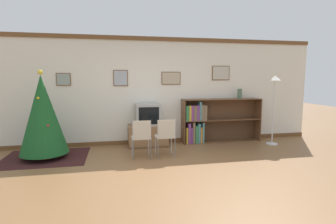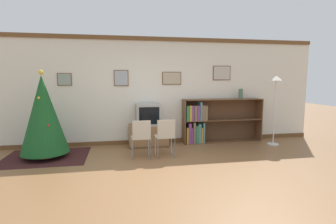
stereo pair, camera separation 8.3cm
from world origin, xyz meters
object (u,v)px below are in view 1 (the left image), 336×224
(bookshelf, at_px, (207,122))
(christmas_tree, at_px, (43,115))
(folding_chair_right, at_px, (166,135))
(vase, at_px, (240,94))
(television, at_px, (148,114))
(tv_console, at_px, (148,135))
(folding_chair_left, at_px, (141,136))
(standing_lamp, at_px, (274,92))

(bookshelf, bearing_deg, christmas_tree, -170.50)
(folding_chair_right, xyz_separation_m, vase, (2.21, 1.09, 0.80))
(television, height_order, folding_chair_right, television)
(television, xyz_separation_m, vase, (2.46, 0.09, 0.47))
(tv_console, bearing_deg, vase, 2.06)
(folding_chair_left, distance_m, folding_chair_right, 0.51)
(christmas_tree, distance_m, folding_chair_right, 2.59)
(folding_chair_right, bearing_deg, television, 104.47)
(folding_chair_left, relative_size, bookshelf, 0.39)
(standing_lamp, bearing_deg, folding_chair_right, -169.12)
(tv_console, height_order, television, television)
(vase, bearing_deg, television, -177.88)
(tv_console, height_order, folding_chair_left, folding_chair_left)
(bookshelf, bearing_deg, tv_console, -176.39)
(tv_console, bearing_deg, standing_lamp, -8.09)
(christmas_tree, relative_size, folding_chair_right, 2.24)
(tv_console, relative_size, bookshelf, 0.45)
(christmas_tree, bearing_deg, bookshelf, 9.50)
(christmas_tree, height_order, television, christmas_tree)
(folding_chair_left, xyz_separation_m, bookshelf, (1.82, 1.10, 0.07))
(television, distance_m, folding_chair_right, 1.08)
(christmas_tree, distance_m, standing_lamp, 5.40)
(bookshelf, distance_m, vase, 1.16)
(folding_chair_right, bearing_deg, christmas_tree, 169.68)
(folding_chair_left, height_order, bookshelf, bookshelf)
(christmas_tree, xyz_separation_m, folding_chair_right, (2.51, -0.46, -0.45))
(tv_console, distance_m, television, 0.53)
(tv_console, bearing_deg, christmas_tree, -166.52)
(television, relative_size, folding_chair_left, 0.71)
(christmas_tree, relative_size, vase, 7.10)
(folding_chair_left, height_order, standing_lamp, standing_lamp)
(folding_chair_right, xyz_separation_m, bookshelf, (1.31, 1.10, 0.07))
(tv_console, distance_m, standing_lamp, 3.34)
(christmas_tree, relative_size, tv_console, 1.94)
(folding_chair_left, xyz_separation_m, folding_chair_right, (0.51, 0.00, 0.00))
(christmas_tree, distance_m, vase, 4.77)
(bookshelf, relative_size, vase, 8.17)
(folding_chair_right, height_order, bookshelf, bookshelf)
(tv_console, relative_size, folding_chair_right, 1.16)
(standing_lamp, bearing_deg, bookshelf, 160.88)
(tv_console, relative_size, television, 1.62)
(bookshelf, distance_m, standing_lamp, 1.84)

